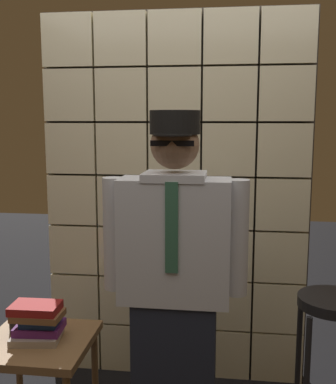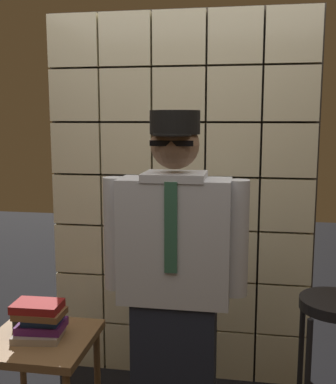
{
  "view_description": "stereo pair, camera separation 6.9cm",
  "coord_description": "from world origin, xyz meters",
  "px_view_note": "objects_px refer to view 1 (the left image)",
  "views": [
    {
      "loc": [
        0.34,
        -1.75,
        1.65
      ],
      "look_at": [
        0.06,
        0.32,
        1.33
      ],
      "focal_mm": 43.97,
      "sensor_mm": 36.0,
      "label": 1
    },
    {
      "loc": [
        0.41,
        -1.74,
        1.65
      ],
      "look_at": [
        0.06,
        0.32,
        1.33
      ],
      "focal_mm": 43.97,
      "sensor_mm": 36.0,
      "label": 2
    }
  ],
  "objects_px": {
    "side_table": "(39,353)",
    "coffee_mug": "(18,323)",
    "standing_person": "(175,286)",
    "bar_stool": "(332,339)",
    "book_stack": "(38,322)"
  },
  "relations": [
    {
      "from": "coffee_mug",
      "to": "book_stack",
      "type": "bearing_deg",
      "value": -25.11
    },
    {
      "from": "bar_stool",
      "to": "coffee_mug",
      "type": "distance_m",
      "value": 1.57
    },
    {
      "from": "side_table",
      "to": "book_stack",
      "type": "relative_size",
      "value": 2.17
    },
    {
      "from": "book_stack",
      "to": "coffee_mug",
      "type": "distance_m",
      "value": 0.16
    },
    {
      "from": "side_table",
      "to": "coffee_mug",
      "type": "distance_m",
      "value": 0.2
    },
    {
      "from": "standing_person",
      "to": "bar_stool",
      "type": "distance_m",
      "value": 0.81
    },
    {
      "from": "standing_person",
      "to": "coffee_mug",
      "type": "relative_size",
      "value": 13.42
    },
    {
      "from": "bar_stool",
      "to": "standing_person",
      "type": "bearing_deg",
      "value": -170.36
    },
    {
      "from": "standing_person",
      "to": "bar_stool",
      "type": "relative_size",
      "value": 2.07
    },
    {
      "from": "side_table",
      "to": "coffee_mug",
      "type": "relative_size",
      "value": 4.47
    },
    {
      "from": "bar_stool",
      "to": "book_stack",
      "type": "xyz_separation_m",
      "value": [
        -1.44,
        -0.11,
        0.05
      ]
    },
    {
      "from": "bar_stool",
      "to": "side_table",
      "type": "distance_m",
      "value": 1.45
    },
    {
      "from": "coffee_mug",
      "to": "standing_person",
      "type": "bearing_deg",
      "value": -5.9
    },
    {
      "from": "standing_person",
      "to": "coffee_mug",
      "type": "distance_m",
      "value": 0.87
    },
    {
      "from": "book_stack",
      "to": "side_table",
      "type": "bearing_deg",
      "value": 153.2
    }
  ]
}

